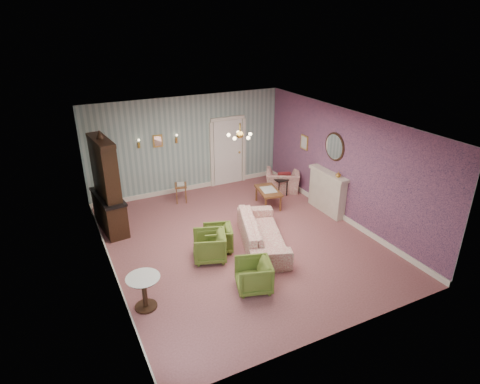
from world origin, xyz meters
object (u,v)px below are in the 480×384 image
olive_chair_a (253,274)px  side_table_black (280,187)px  fireplace (327,192)px  coffee_table (268,198)px  sofa_chintz (263,228)px  olive_chair_b (209,245)px  olive_chair_c (218,237)px  dresser (106,183)px  pedestal_table (145,292)px  wingback_chair (283,178)px

olive_chair_a → side_table_black: 4.64m
fireplace → coffee_table: bearing=141.3°
sofa_chintz → olive_chair_b: bearing=108.0°
olive_chair_b → olive_chair_c: olive_chair_b is taller
side_table_black → dresser: bearing=178.2°
olive_chair_b → olive_chair_c: 0.42m
fireplace → dresser: bearing=163.5°
sofa_chintz → dresser: 3.98m
olive_chair_c → fireplace: bearing=116.7°
olive_chair_b → coffee_table: size_ratio=0.74×
coffee_table → pedestal_table: bearing=-146.8°
olive_chair_a → fireplace: fireplace is taller
wingback_chair → coffee_table: 1.20m
wingback_chair → coffee_table: (-0.93, -0.73, -0.19)m
coffee_table → wingback_chair: bearing=38.2°
olive_chair_c → wingback_chair: bearing=143.9°
olive_chair_a → dresser: dresser is taller
olive_chair_c → olive_chair_b: bearing=-31.6°
sofa_chintz → fireplace: (2.47, 0.80, 0.13)m
sofa_chintz → dresser: (-3.04, 2.43, 0.81)m
olive_chair_b → wingback_chair: bearing=145.5°
olive_chair_b → pedestal_table: (-1.70, -0.99, -0.02)m
sofa_chintz → coffee_table: bearing=-14.9°
olive_chair_a → fireplace: bearing=139.7°
dresser → side_table_black: 5.04m
olive_chair_a → sofa_chintz: size_ratio=0.30×
olive_chair_c → sofa_chintz: (1.02, -0.29, 0.12)m
wingback_chair → coffee_table: wingback_chair is taller
fireplace → olive_chair_a: bearing=-147.8°
fireplace → pedestal_table: bearing=-162.2°
olive_chair_b → side_table_black: size_ratio=1.34×
olive_chair_b → dresser: bearing=-125.3°
dresser → fireplace: 5.79m
pedestal_table → olive_chair_b: bearing=30.1°
sofa_chintz → dresser: size_ratio=0.92×
olive_chair_a → fireplace: size_ratio=0.49×
olive_chair_a → wingback_chair: (3.12, 3.91, 0.09)m
olive_chair_b → fireplace: (3.81, 0.78, 0.22)m
dresser → coffee_table: bearing=-14.3°
olive_chair_c → olive_chair_a: bearing=19.8°
olive_chair_b → sofa_chintz: 1.34m
olive_chair_b → pedestal_table: size_ratio=1.05×
olive_chair_a → dresser: bearing=-134.1°
coffee_table → fireplace: bearing=-38.7°
sofa_chintz → pedestal_table: 3.19m
olive_chair_a → olive_chair_b: (-0.36, 1.39, 0.01)m
olive_chair_a → coffee_table: size_ratio=0.71×
olive_chair_c → fireplace: size_ratio=0.47×
olive_chair_c → dresser: dresser is taller
olive_chair_b → sofa_chintz: bearing=108.7°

